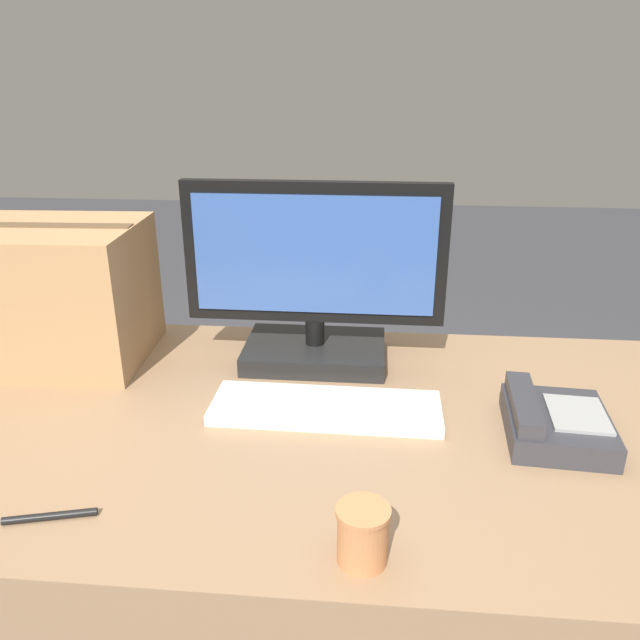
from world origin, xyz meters
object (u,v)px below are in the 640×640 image
object	(u,v)px
keyboard	(326,407)
paper_cup_left	(363,535)
monitor	(315,289)
desk_phone	(553,422)
pen_marker	(50,516)
cardboard_box	(51,293)

from	to	relation	value
keyboard	paper_cup_left	xyz separation A→B (m)	(0.08, -0.40, 0.03)
monitor	keyboard	xyz separation A→B (m)	(0.05, -0.24, -0.16)
monitor	keyboard	size ratio (longest dim) A/B	1.28
desk_phone	pen_marker	world-z (taller)	desk_phone
desk_phone	monitor	bearing A→B (deg)	153.07
monitor	pen_marker	world-z (taller)	monitor
monitor	keyboard	distance (m)	0.29
paper_cup_left	desk_phone	bearing A→B (deg)	45.72
paper_cup_left	cardboard_box	world-z (taller)	cardboard_box
paper_cup_left	pen_marker	bearing A→B (deg)	174.97
monitor	cardboard_box	xyz separation A→B (m)	(-0.61, -0.03, -0.02)
cardboard_box	monitor	bearing A→B (deg)	3.04
keyboard	pen_marker	bearing A→B (deg)	-137.01
keyboard	cardboard_box	distance (m)	0.70
keyboard	desk_phone	xyz separation A→B (m)	(0.43, -0.04, 0.02)
paper_cup_left	monitor	bearing A→B (deg)	101.40
cardboard_box	pen_marker	bearing A→B (deg)	-65.02
monitor	keyboard	world-z (taller)	monitor
keyboard	paper_cup_left	world-z (taller)	paper_cup_left
keyboard	paper_cup_left	bearing A→B (deg)	-77.46
keyboard	desk_phone	size ratio (longest dim) A/B	1.97
paper_cup_left	pen_marker	distance (m)	0.48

